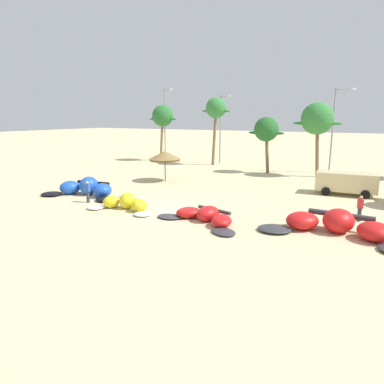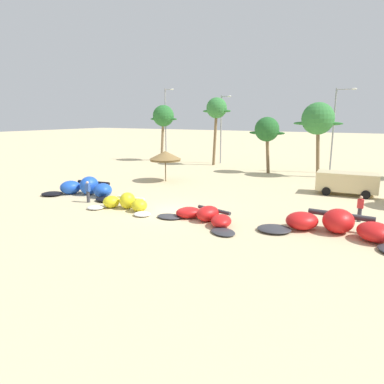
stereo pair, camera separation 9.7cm
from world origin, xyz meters
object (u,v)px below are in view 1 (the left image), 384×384
kite_left_of_center (205,216)px  parked_car_second (345,182)px  kite_center (337,225)px  lamppost_east_center (334,126)px  palm_left (216,109)px  person_near_kites (88,192)px  palm_center_left (317,119)px  lamppost_west_center (221,126)px  lamppost_west (165,122)px  beach_umbrella_near_van (165,156)px  kite_far_left (86,189)px  palm_leftmost (163,117)px  kite_left (125,203)px  person_by_umbrellas (360,208)px  palm_left_of_gap (266,130)px

kite_left_of_center → parked_car_second: parked_car_second is taller
kite_left_of_center → kite_center: bearing=11.2°
lamppost_east_center → palm_left: bearing=-177.9°
person_near_kites → palm_center_left: bearing=58.1°
kite_center → lamppost_west_center: 30.31m
kite_left_of_center → lamppost_west: lamppost_west is taller
beach_umbrella_near_van → lamppost_west_center: size_ratio=0.35×
palm_center_left → lamppost_west: 21.90m
beach_umbrella_near_van → kite_far_left: bearing=-103.8°
kite_left_of_center → kite_far_left: bearing=171.3°
kite_center → palm_center_left: size_ratio=1.09×
palm_leftmost → lamppost_west_center: (8.44, 1.53, -1.26)m
parked_car_second → palm_center_left: 10.12m
parked_car_second → palm_left: bearing=147.2°
person_near_kites → lamppost_west: 26.28m
palm_leftmost → parked_car_second: bearing=-24.3°
kite_center → parked_car_second: parked_car_second is taller
kite_center → kite_far_left: bearing=179.0°
lamppost_east_center → palm_center_left: bearing=-109.8°
kite_left → palm_center_left: palm_center_left is taller
person_near_kites → lamppost_west: (-8.91, 24.25, 4.78)m
kite_center → beach_umbrella_near_van: size_ratio=2.69×
kite_center → lamppost_west_center: size_ratio=0.93×
kite_center → lamppost_west: bearing=138.7°
kite_left → kite_left_of_center: 6.14m
parked_car_second → lamppost_west: lamppost_west is taller
person_by_umbrellas → kite_left: bearing=-161.5°
palm_left → kite_left: bearing=-79.8°
kite_left → lamppost_west: 28.05m
kite_left → person_near_kites: person_near_kites is taller
lamppost_east_center → parked_car_second: bearing=-77.2°
kite_left_of_center → parked_car_second: 14.10m
beach_umbrella_near_van → palm_leftmost: bearing=124.3°
palm_center_left → lamppost_west_center: 14.26m
beach_umbrella_near_van → lamppost_west_center: 15.40m
kite_far_left → lamppost_west_center: lamppost_west_center is taller
kite_left → kite_left_of_center: kite_left is taller
palm_left → palm_left_of_gap: bearing=-22.0°
parked_car_second → palm_left: (-16.98, 10.96, 6.11)m
beach_umbrella_near_van → lamppost_west_center: lamppost_west_center is taller
palm_left → beach_umbrella_near_van: bearing=-87.0°
kite_center → beach_umbrella_near_van: (-17.03, 8.87, 2.01)m
kite_left → lamppost_west: bearing=117.3°
lamppost_east_center → kite_center: bearing=-81.5°
kite_center → palm_left_of_gap: palm_left_of_gap is taller
kite_left_of_center → parked_car_second: bearing=62.0°
kite_left_of_center → beach_umbrella_near_van: beach_umbrella_near_van is taller
lamppost_east_center → person_by_umbrellas: bearing=-77.5°
palm_center_left → lamppost_east_center: 3.87m
kite_far_left → palm_left: bearing=86.3°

